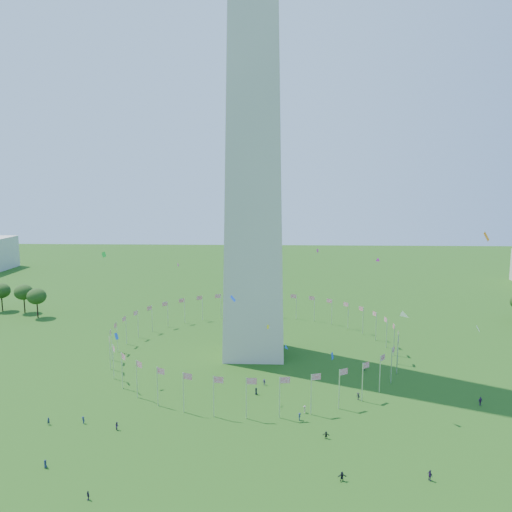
# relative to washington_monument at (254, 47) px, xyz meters

# --- Properties ---
(ground) EXTENTS (600.00, 600.00, 0.00)m
(ground) POSITION_rel_washington_monument_xyz_m (0.00, -50.00, -84.50)
(ground) COLOR #1B4510
(ground) RESTS_ON ground
(washington_monument) EXTENTS (16.80, 16.80, 169.00)m
(washington_monument) POSITION_rel_washington_monument_xyz_m (0.00, 0.00, 0.00)
(washington_monument) COLOR beige
(washington_monument) RESTS_ON ground
(flag_ring) EXTENTS (80.24, 80.24, 9.00)m
(flag_ring) POSITION_rel_washington_monument_xyz_m (-0.00, 0.00, -80.00)
(flag_ring) COLOR silver
(flag_ring) RESTS_ON ground
(crowd) EXTENTS (96.24, 78.59, 1.99)m
(crowd) POSITION_rel_washington_monument_xyz_m (16.05, -49.55, -83.64)
(crowd) COLOR maroon
(crowd) RESTS_ON ground
(kites_aloft) EXTENTS (104.83, 70.77, 37.61)m
(kites_aloft) POSITION_rel_washington_monument_xyz_m (10.11, -21.75, -66.16)
(kites_aloft) COLOR white
(kites_aloft) RESTS_ON ground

